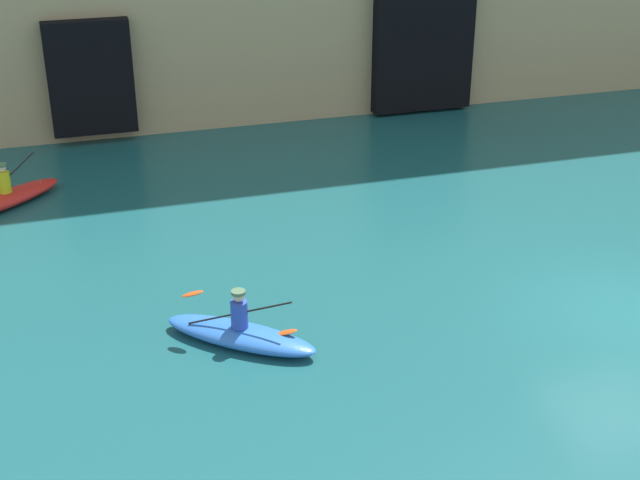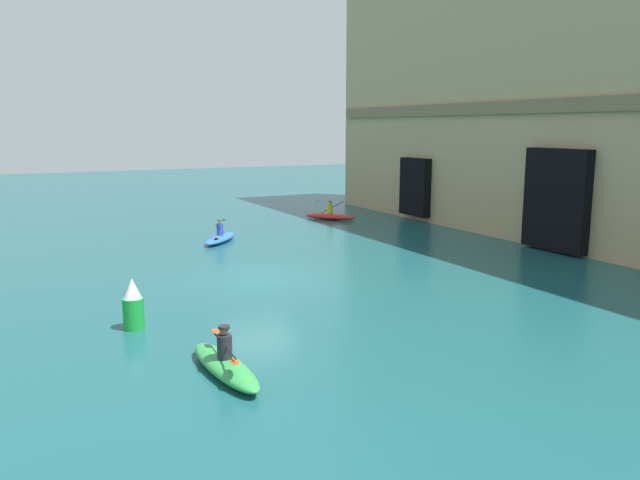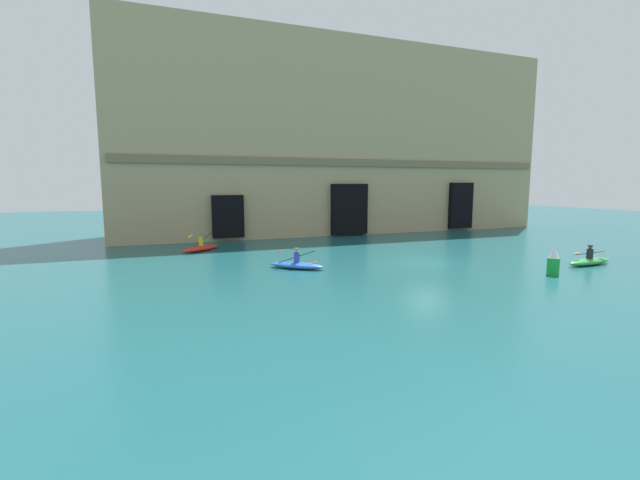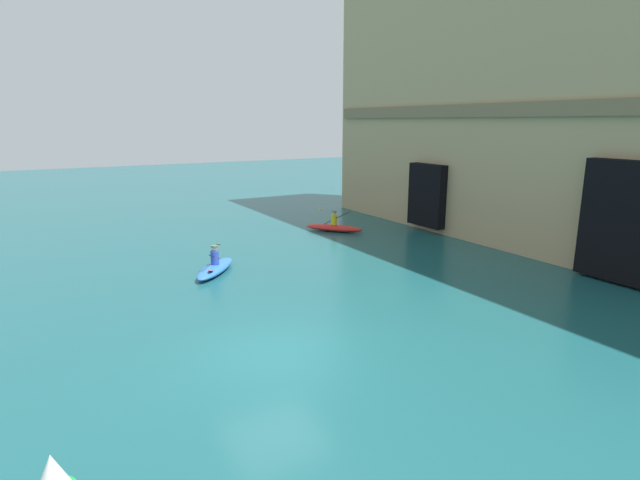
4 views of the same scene
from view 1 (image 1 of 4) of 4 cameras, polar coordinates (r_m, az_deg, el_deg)
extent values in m
plane|color=#195156|center=(18.56, 19.02, -4.22)|extent=(120.00, 120.00, 0.00)
cube|color=black|center=(27.01, -14.49, 10.07)|extent=(2.42, 0.70, 3.30)
cube|color=black|center=(29.25, 6.57, 12.50)|extent=(3.30, 0.70, 4.36)
ellipsoid|color=blue|center=(16.45, -5.13, -6.09)|extent=(2.83, 2.57, 0.35)
cylinder|color=#2D47B7|center=(16.22, -5.19, -4.76)|extent=(0.31, 0.31, 0.53)
sphere|color=beige|center=(16.04, -5.24, -3.61)|extent=(0.21, 0.21, 0.21)
cylinder|color=#4C6B4C|center=(16.00, -5.25, -3.35)|extent=(0.26, 0.26, 0.06)
cylinder|color=black|center=(16.21, -5.19, -4.68)|extent=(1.74, 0.99, 0.71)
ellipsoid|color=#D84C19|center=(16.15, -2.18, -5.93)|extent=(0.47, 0.37, 0.19)
ellipsoid|color=#D84C19|center=(16.32, -8.16, -3.43)|extent=(0.47, 0.37, 0.19)
ellipsoid|color=red|center=(23.47, -19.41, 2.50)|extent=(2.97, 2.63, 0.36)
cylinder|color=gold|center=(23.31, -19.57, 3.51)|extent=(0.32, 0.32, 0.53)
sphere|color=beige|center=(23.18, -19.70, 4.35)|extent=(0.20, 0.20, 0.20)
cylinder|color=#4C6B4C|center=(23.16, -19.73, 4.54)|extent=(0.26, 0.26, 0.06)
cylinder|color=black|center=(23.30, -19.58, 3.57)|extent=(1.57, 1.08, 1.03)
ellipsoid|color=yellow|center=(23.85, -17.79, 3.19)|extent=(0.44, 0.38, 0.25)
camera|label=2|loc=(31.27, 63.56, 5.24)|focal=35.00mm
camera|label=3|loc=(9.55, -162.88, -51.10)|focal=24.00mm
camera|label=4|loc=(22.58, 52.26, 8.19)|focal=28.00mm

